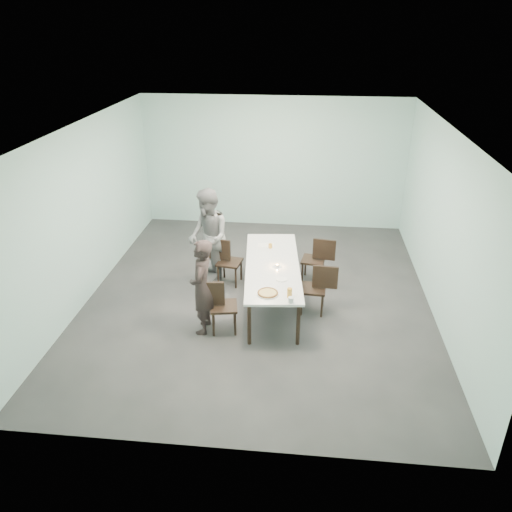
# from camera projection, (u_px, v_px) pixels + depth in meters

# --- Properties ---
(ground) EXTENTS (7.00, 7.00, 0.00)m
(ground) POSITION_uv_depth(u_px,v_px,m) (258.00, 297.00, 8.96)
(ground) COLOR #333335
(ground) RESTS_ON ground
(room_shell) EXTENTS (6.02, 7.02, 3.01)m
(room_shell) POSITION_uv_depth(u_px,v_px,m) (258.00, 189.00, 8.07)
(room_shell) COLOR #ADDAD6
(room_shell) RESTS_ON ground
(table) EXTENTS (1.14, 2.67, 0.75)m
(table) POSITION_uv_depth(u_px,v_px,m) (272.00, 268.00, 8.48)
(table) COLOR white
(table) RESTS_ON ground
(chair_near_left) EXTENTS (0.64, 0.49, 0.87)m
(chair_near_left) POSITION_uv_depth(u_px,v_px,m) (218.00, 303.00, 7.81)
(chair_near_left) COLOR black
(chair_near_left) RESTS_ON ground
(chair_far_left) EXTENTS (0.64, 0.48, 0.87)m
(chair_far_left) POSITION_uv_depth(u_px,v_px,m) (225.00, 258.00, 9.23)
(chair_far_left) COLOR black
(chair_far_left) RESTS_ON ground
(chair_near_right) EXTENTS (0.63, 0.45, 0.87)m
(chair_near_right) POSITION_uv_depth(u_px,v_px,m) (318.00, 285.00, 8.31)
(chair_near_right) COLOR black
(chair_near_right) RESTS_ON ground
(chair_far_right) EXTENTS (0.64, 0.48, 0.87)m
(chair_far_right) POSITION_uv_depth(u_px,v_px,m) (318.00, 257.00, 9.28)
(chair_far_right) COLOR black
(chair_far_right) RESTS_ON ground
(diner_near) EXTENTS (0.38, 0.57, 1.56)m
(diner_near) POSITION_uv_depth(u_px,v_px,m) (202.00, 287.00, 7.69)
(diner_near) COLOR black
(diner_near) RESTS_ON ground
(diner_far) EXTENTS (0.99, 1.08, 1.80)m
(diner_far) POSITION_uv_depth(u_px,v_px,m) (208.00, 237.00, 9.13)
(diner_far) COLOR slate
(diner_far) RESTS_ON ground
(pizza) EXTENTS (0.34, 0.34, 0.04)m
(pizza) POSITION_uv_depth(u_px,v_px,m) (268.00, 293.00, 7.55)
(pizza) COLOR white
(pizza) RESTS_ON table
(side_plate) EXTENTS (0.18, 0.18, 0.01)m
(side_plate) POSITION_uv_depth(u_px,v_px,m) (282.00, 279.00, 7.97)
(side_plate) COLOR white
(side_plate) RESTS_ON table
(beer_glass) EXTENTS (0.08, 0.08, 0.15)m
(beer_glass) POSITION_uv_depth(u_px,v_px,m) (290.00, 293.00, 7.45)
(beer_glass) COLOR gold
(beer_glass) RESTS_ON table
(water_tumbler) EXTENTS (0.08, 0.08, 0.09)m
(water_tumbler) POSITION_uv_depth(u_px,v_px,m) (291.00, 300.00, 7.31)
(water_tumbler) COLOR silver
(water_tumbler) RESTS_ON table
(tealight) EXTENTS (0.06, 0.06, 0.05)m
(tealight) POSITION_uv_depth(u_px,v_px,m) (277.00, 266.00, 8.37)
(tealight) COLOR silver
(tealight) RESTS_ON table
(amber_tumbler) EXTENTS (0.07, 0.07, 0.08)m
(amber_tumbler) POSITION_uv_depth(u_px,v_px,m) (270.00, 246.00, 9.04)
(amber_tumbler) COLOR gold
(amber_tumbler) RESTS_ON table
(menu) EXTENTS (0.32, 0.25, 0.01)m
(menu) POSITION_uv_depth(u_px,v_px,m) (266.00, 245.00, 9.14)
(menu) COLOR silver
(menu) RESTS_ON table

